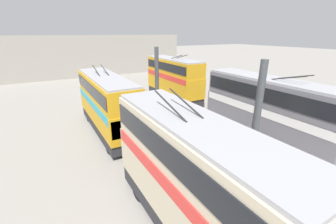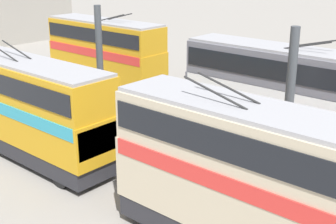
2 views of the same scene
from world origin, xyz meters
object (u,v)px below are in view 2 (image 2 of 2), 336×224
bus_left_far (105,52)px  person_by_left_row (263,135)px  bus_right_near (250,175)px  person_aisle_midway (211,142)px  person_by_right_row (241,184)px  bus_left_near (281,88)px  oil_drum (198,178)px  bus_right_mid (30,104)px

bus_left_far → person_by_left_row: (-13.53, 1.87, -2.05)m
bus_right_near → person_by_left_row: 8.97m
person_aisle_midway → person_by_right_row: person_by_right_row is taller
bus_left_near → bus_right_near: size_ratio=1.13×
bus_left_far → person_by_right_row: (-15.61, 7.12, -1.91)m
bus_left_near → person_by_left_row: 2.73m
person_by_left_row → bus_left_near: bearing=-134.1°
person_aisle_midway → oil_drum: (-1.32, 2.69, -0.40)m
bus_left_near → person_by_right_row: 7.70m
bus_right_near → bus_right_mid: bus_right_near is taller
person_aisle_midway → person_by_left_row: size_ratio=0.99×
person_by_right_row → person_by_left_row: 5.66m
bus_left_far → bus_right_near: (-17.46, 9.66, 0.03)m
person_by_right_row → person_aisle_midway: bearing=-17.6°
person_by_right_row → oil_drum: 2.27m
bus_left_far → person_by_left_row: bearing=172.1°
bus_left_near → person_by_left_row: size_ratio=6.73×
bus_left_near → bus_right_near: bearing=113.1°
bus_right_near → person_by_left_row: bearing=-63.2°
person_aisle_midway → oil_drum: size_ratio=1.89×
person_aisle_midway → person_by_left_row: person_by_left_row is taller
person_aisle_midway → oil_drum: 3.02m
bus_right_mid → person_aisle_midway: bus_right_mid is taller
person_by_right_row → oil_drum: size_ratio=2.20×
bus_left_far → person_by_right_row: size_ratio=5.16×
bus_right_mid → person_by_right_row: 10.47m
bus_right_mid → person_by_right_row: bearing=-165.8°
bus_right_near → oil_drum: bus_right_near is taller
bus_right_near → person_by_right_row: 3.69m
bus_left_near → bus_left_far: bearing=0.0°
person_by_right_row → person_by_left_row: bearing=-46.3°
person_aisle_midway → person_by_right_row: 4.56m
oil_drum → person_by_left_row: bearing=-91.2°
bus_right_near → person_aisle_midway: (5.36, -5.44, -2.09)m
person_by_left_row → bus_right_mid: bearing=-5.0°
person_by_right_row → bus_right_mid: bearing=36.2°
bus_left_far → person_aisle_midway: size_ratio=6.02×
bus_left_near → person_by_right_row: bearing=107.6°
bus_left_far → person_by_right_row: 17.27m
bus_left_far → bus_right_mid: bus_left_far is taller
bus_right_near → person_by_right_row: bus_right_near is taller
bus_left_far → bus_right_mid: bearing=120.1°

